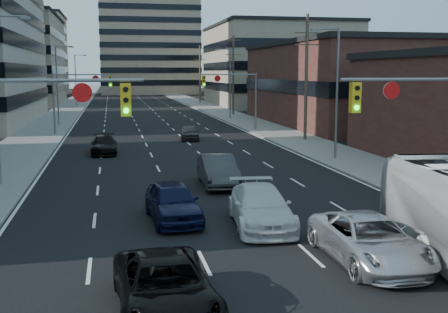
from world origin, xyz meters
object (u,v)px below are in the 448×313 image
Objects in this scene: black_pickup at (165,287)px; silver_suv at (369,240)px; white_van at (261,207)px; sedan_blue at (173,202)px.

silver_suv reaches higher than black_pickup.
white_van is at bearing 115.00° from silver_suv.
sedan_blue reaches higher than white_van.
white_van is at bearing -27.73° from sedan_blue.
white_van is 1.15× the size of sedan_blue.
white_van is 5.36m from silver_suv.
silver_suv is 8.45m from sedan_blue.
white_van is at bearing 56.43° from black_pickup.
black_pickup is 8.68m from white_van.
sedan_blue is at bearing 131.37° from silver_suv.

